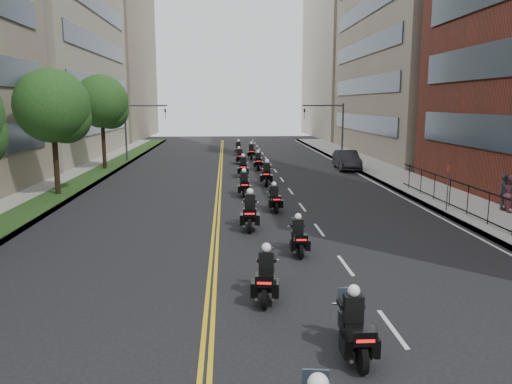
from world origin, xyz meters
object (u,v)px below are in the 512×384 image
(motorcycle_12, at_px, (238,149))
(parked_sedan, at_px, (347,160))
(motorcycle_11, at_px, (251,152))
(motorcycle_1, at_px, (354,329))
(pedestrian_c, at_px, (504,192))
(motorcycle_9, at_px, (258,162))
(motorcycle_5, at_px, (274,200))
(motorcycle_8, at_px, (243,168))
(motorcycle_7, at_px, (267,175))
(pedestrian_b, at_px, (511,194))
(motorcycle_6, at_px, (244,185))
(motorcycle_4, at_px, (250,213))
(motorcycle_2, at_px, (266,278))
(motorcycle_3, at_px, (298,238))
(motorcycle_10, at_px, (239,157))

(motorcycle_12, height_order, parked_sedan, motorcycle_12)
(motorcycle_11, height_order, parked_sedan, motorcycle_11)
(motorcycle_1, height_order, pedestrian_c, pedestrian_c)
(motorcycle_9, bearing_deg, motorcycle_5, -90.13)
(motorcycle_8, bearing_deg, motorcycle_7, -66.55)
(motorcycle_9, bearing_deg, motorcycle_1, -89.24)
(motorcycle_5, bearing_deg, parked_sedan, 60.87)
(motorcycle_5, bearing_deg, pedestrian_b, -11.15)
(motorcycle_8, relative_size, motorcycle_12, 1.04)
(motorcycle_6, height_order, motorcycle_11, motorcycle_11)
(motorcycle_4, height_order, motorcycle_8, motorcycle_4)
(motorcycle_5, bearing_deg, motorcycle_1, -92.39)
(motorcycle_7, relative_size, parked_sedan, 0.49)
(motorcycle_12, distance_m, parked_sedan, 15.18)
(motorcycle_1, xyz_separation_m, motorcycle_8, (-1.50, 27.86, 0.06))
(motorcycle_2, bearing_deg, motorcycle_6, 97.82)
(pedestrian_c, bearing_deg, motorcycle_3, 142.38)
(motorcycle_7, bearing_deg, parked_sedan, 52.90)
(motorcycle_3, bearing_deg, pedestrian_b, 27.52)
(parked_sedan, bearing_deg, motorcycle_9, -179.36)
(motorcycle_10, distance_m, pedestrian_b, 26.09)
(motorcycle_4, bearing_deg, pedestrian_c, 14.36)
(motorcycle_3, bearing_deg, motorcycle_6, 98.10)
(motorcycle_2, bearing_deg, motorcycle_8, 97.26)
(motorcycle_5, distance_m, motorcycle_10, 20.92)
(motorcycle_1, distance_m, motorcycle_9, 32.05)
(pedestrian_c, bearing_deg, motorcycle_10, 54.11)
(motorcycle_1, distance_m, motorcycle_12, 44.03)
(motorcycle_3, relative_size, pedestrian_b, 1.11)
(motorcycle_8, distance_m, pedestrian_b, 19.22)
(motorcycle_6, relative_size, motorcycle_9, 1.02)
(motorcycle_7, height_order, parked_sedan, motorcycle_7)
(motorcycle_10, bearing_deg, motorcycle_3, -93.52)
(motorcycle_2, height_order, motorcycle_8, motorcycle_8)
(motorcycle_1, xyz_separation_m, motorcycle_3, (-0.12, 7.83, -0.04))
(motorcycle_12, bearing_deg, motorcycle_3, -88.71)
(pedestrian_b, bearing_deg, motorcycle_7, 60.02)
(motorcycle_6, xyz_separation_m, motorcycle_10, (0.15, 16.56, -0.03))
(motorcycle_4, xyz_separation_m, motorcycle_11, (1.53, 28.56, -0.03))
(motorcycle_1, bearing_deg, parked_sedan, 76.63)
(motorcycle_7, xyz_separation_m, pedestrian_b, (11.64, -10.09, 0.38))
(motorcycle_7, xyz_separation_m, motorcycle_12, (-1.46, 20.07, -0.03))
(motorcycle_6, xyz_separation_m, motorcycle_8, (0.23, 8.09, 0.03))
(motorcycle_10, xyz_separation_m, parked_sedan, (9.12, -4.55, 0.16))
(motorcycle_1, bearing_deg, motorcycle_7, 89.97)
(pedestrian_b, bearing_deg, motorcycle_12, 34.42)
(motorcycle_1, xyz_separation_m, motorcycle_9, (-0.08, 32.05, 0.02))
(motorcycle_4, relative_size, motorcycle_10, 1.12)
(motorcycle_9, relative_size, pedestrian_b, 1.22)
(motorcycle_1, xyz_separation_m, motorcycle_11, (-0.23, 40.28, 0.05))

